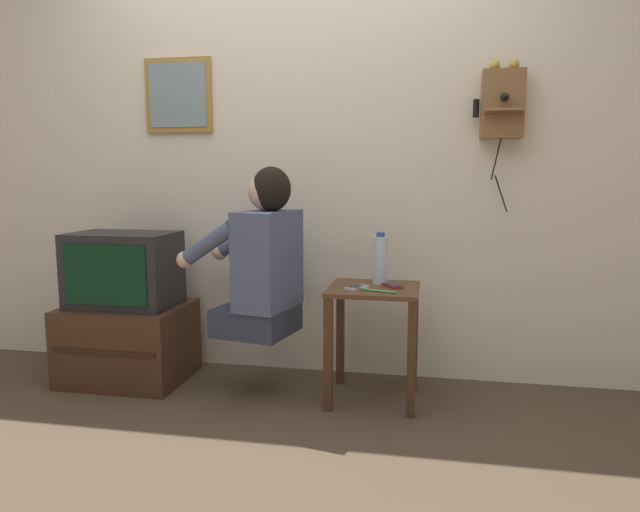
{
  "coord_description": "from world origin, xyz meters",
  "views": [
    {
      "loc": [
        0.73,
        -2.11,
        1.12
      ],
      "look_at": [
        0.2,
        0.62,
        0.73
      ],
      "focal_mm": 32.0,
      "sensor_mm": 36.0,
      "label": 1
    }
  ],
  "objects_px": {
    "television": "(124,269)",
    "framed_picture": "(178,95)",
    "cell_phone_spare": "(392,286)",
    "water_bottle": "(380,260)",
    "cell_phone_held": "(357,287)",
    "person": "(262,259)",
    "toothbrush": "(376,290)",
    "wall_phone_antique": "(502,103)"
  },
  "relations": [
    {
      "from": "person",
      "to": "water_bottle",
      "type": "xyz_separation_m",
      "value": [
        0.58,
        0.15,
        -0.01
      ]
    },
    {
      "from": "television",
      "to": "framed_picture",
      "type": "relative_size",
      "value": 1.33
    },
    {
      "from": "television",
      "to": "cell_phone_held",
      "type": "bearing_deg",
      "value": -3.12
    },
    {
      "from": "person",
      "to": "cell_phone_held",
      "type": "relative_size",
      "value": 6.15
    },
    {
      "from": "person",
      "to": "television",
      "type": "height_order",
      "value": "person"
    },
    {
      "from": "person",
      "to": "toothbrush",
      "type": "relative_size",
      "value": 4.91
    },
    {
      "from": "person",
      "to": "toothbrush",
      "type": "height_order",
      "value": "person"
    },
    {
      "from": "wall_phone_antique",
      "to": "toothbrush",
      "type": "bearing_deg",
      "value": -144.19
    },
    {
      "from": "person",
      "to": "television",
      "type": "distance_m",
      "value": 0.81
    },
    {
      "from": "television",
      "to": "water_bottle",
      "type": "xyz_separation_m",
      "value": [
        1.39,
        0.08,
        0.08
      ]
    },
    {
      "from": "television",
      "to": "cell_phone_spare",
      "type": "xyz_separation_m",
      "value": [
        1.45,
        0.0,
        -0.04
      ]
    },
    {
      "from": "framed_picture",
      "to": "wall_phone_antique",
      "type": "bearing_deg",
      "value": -1.42
    },
    {
      "from": "person",
      "to": "water_bottle",
      "type": "distance_m",
      "value": 0.6
    },
    {
      "from": "cell_phone_spare",
      "to": "television",
      "type": "bearing_deg",
      "value": 147.21
    },
    {
      "from": "cell_phone_held",
      "to": "water_bottle",
      "type": "relative_size",
      "value": 0.52
    },
    {
      "from": "toothbrush",
      "to": "person",
      "type": "bearing_deg",
      "value": 101.25
    },
    {
      "from": "television",
      "to": "framed_picture",
      "type": "bearing_deg",
      "value": 59.83
    },
    {
      "from": "television",
      "to": "water_bottle",
      "type": "distance_m",
      "value": 1.39
    },
    {
      "from": "wall_phone_antique",
      "to": "toothbrush",
      "type": "xyz_separation_m",
      "value": [
        -0.59,
        -0.43,
        -0.9
      ]
    },
    {
      "from": "person",
      "to": "television",
      "type": "xyz_separation_m",
      "value": [
        -0.81,
        0.07,
        -0.09
      ]
    },
    {
      "from": "cell_phone_held",
      "to": "cell_phone_spare",
      "type": "xyz_separation_m",
      "value": [
        0.17,
        0.07,
        0.0
      ]
    },
    {
      "from": "wall_phone_antique",
      "to": "television",
      "type": "bearing_deg",
      "value": -171.51
    },
    {
      "from": "wall_phone_antique",
      "to": "cell_phone_held",
      "type": "bearing_deg",
      "value": -152.04
    },
    {
      "from": "cell_phone_held",
      "to": "water_bottle",
      "type": "height_order",
      "value": "water_bottle"
    },
    {
      "from": "cell_phone_spare",
      "to": "toothbrush",
      "type": "distance_m",
      "value": 0.15
    },
    {
      "from": "cell_phone_held",
      "to": "cell_phone_spare",
      "type": "bearing_deg",
      "value": 52.49
    },
    {
      "from": "cell_phone_spare",
      "to": "toothbrush",
      "type": "height_order",
      "value": "toothbrush"
    },
    {
      "from": "water_bottle",
      "to": "toothbrush",
      "type": "relative_size",
      "value": 1.53
    },
    {
      "from": "television",
      "to": "framed_picture",
      "type": "height_order",
      "value": "framed_picture"
    },
    {
      "from": "cell_phone_spare",
      "to": "toothbrush",
      "type": "bearing_deg",
      "value": -149.79
    },
    {
      "from": "framed_picture",
      "to": "toothbrush",
      "type": "xyz_separation_m",
      "value": [
        1.19,
        -0.47,
        -1.0
      ]
    },
    {
      "from": "wall_phone_antique",
      "to": "cell_phone_held",
      "type": "height_order",
      "value": "wall_phone_antique"
    },
    {
      "from": "framed_picture",
      "to": "television",
      "type": "bearing_deg",
      "value": -120.17
    },
    {
      "from": "cell_phone_held",
      "to": "cell_phone_spare",
      "type": "relative_size",
      "value": 1.01
    },
    {
      "from": "person",
      "to": "toothbrush",
      "type": "xyz_separation_m",
      "value": [
        0.58,
        -0.06,
        -0.12
      ]
    },
    {
      "from": "cell_phone_spare",
      "to": "water_bottle",
      "type": "bearing_deg",
      "value": 99.29
    },
    {
      "from": "cell_phone_held",
      "to": "wall_phone_antique",
      "type": "bearing_deg",
      "value": 56.25
    },
    {
      "from": "cell_phone_spare",
      "to": "water_bottle",
      "type": "relative_size",
      "value": 0.52
    },
    {
      "from": "framed_picture",
      "to": "cell_phone_held",
      "type": "relative_size",
      "value": 3.03
    },
    {
      "from": "person",
      "to": "cell_phone_held",
      "type": "bearing_deg",
      "value": -78.03
    },
    {
      "from": "framed_picture",
      "to": "cell_phone_held",
      "type": "height_order",
      "value": "framed_picture"
    },
    {
      "from": "person",
      "to": "framed_picture",
      "type": "bearing_deg",
      "value": 67.95
    }
  ]
}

